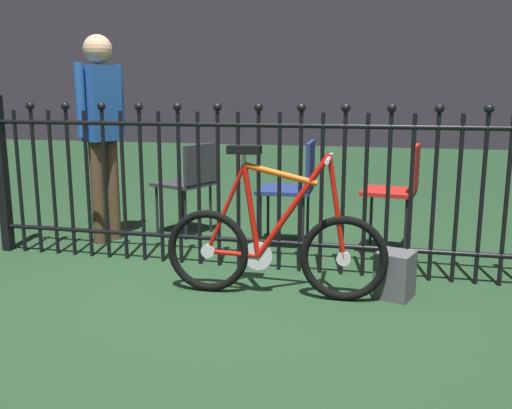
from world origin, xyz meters
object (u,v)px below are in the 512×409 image
chair_red (399,186)px  person_visitor (101,120)px  bicycle (274,246)px  display_crate (395,275)px  chair_navy (295,183)px  chair_charcoal (190,179)px

chair_red → person_visitor: 2.43m
bicycle → person_visitor: person_visitor is taller
bicycle → display_crate: size_ratio=4.79×
person_visitor → chair_navy: bearing=5.7°
chair_red → person_visitor: person_visitor is taller
display_crate → bicycle: bearing=-168.6°
chair_red → display_crate: chair_red is taller
chair_navy → person_visitor: 1.66m
chair_charcoal → display_crate: bearing=-34.0°
bicycle → display_crate: (0.73, 0.15, -0.18)m
person_visitor → chair_red: bearing=3.0°
person_visitor → display_crate: person_visitor is taller
chair_navy → display_crate: (0.78, -0.97, -0.39)m
chair_charcoal → person_visitor: 0.88m
display_crate → person_visitor: bearing=161.0°
bicycle → chair_navy: size_ratio=1.59×
bicycle → person_visitor: size_ratio=0.81×
person_visitor → display_crate: size_ratio=5.92×
chair_red → chair_charcoal: bearing=172.3°
bicycle → chair_charcoal: (-1.02, 1.32, 0.18)m
chair_charcoal → person_visitor: bearing=-149.5°
bicycle → chair_charcoal: bicycle is taller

